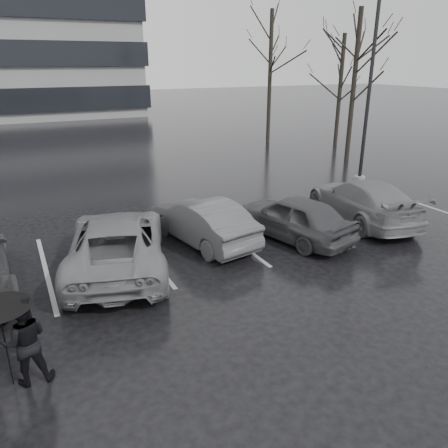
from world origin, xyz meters
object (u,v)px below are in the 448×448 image
object	(u,v)px
lamp_post	(370,88)
tree_north	(270,79)
car_east	(362,200)
car_west_a	(202,221)
car_west_b	(117,242)
tree_ne	(340,91)
car_main	(293,217)
tree_east	(353,87)
pedestrian_right	(25,341)

from	to	relation	value
lamp_post	tree_north	distance (m)	10.98
car_east	car_west_a	bearing A→B (deg)	3.61
car_west_b	tree_north	distance (m)	21.02
car_east	tree_ne	size ratio (longest dim) A/B	0.72
car_east	tree_north	xyz separation A→B (m)	(5.46, 15.13, 3.51)
car_east	car_main	bearing A→B (deg)	15.86
car_west_a	tree_north	xyz separation A→B (m)	(11.35, 14.50, 3.55)
car_main	lamp_post	distance (m)	9.15
car_main	tree_ne	size ratio (longest dim) A/B	0.59
car_west_b	tree_east	world-z (taller)	tree_east
car_west_b	tree_ne	size ratio (longest dim) A/B	0.77
car_west_a	tree_ne	distance (m)	18.99
pedestrian_right	lamp_post	size ratio (longest dim) A/B	0.18
pedestrian_right	car_main	bearing A→B (deg)	-153.88
lamp_post	car_east	bearing A→B (deg)	-132.30
car_west_a	pedestrian_right	xyz separation A→B (m)	(-5.30, -4.49, 0.13)
car_main	tree_ne	world-z (taller)	tree_ne
car_east	lamp_post	xyz separation A→B (m)	(3.89, 4.27, 3.50)
car_main	tree_east	bearing A→B (deg)	-153.00
tree_east	car_west_a	bearing A→B (deg)	-148.75
car_west_a	lamp_post	xyz separation A→B (m)	(9.78, 3.63, 3.54)
car_main	car_east	bearing A→B (deg)	171.77
car_east	tree_north	bearing A→B (deg)	-100.04
car_west_a	tree_east	size ratio (longest dim) A/B	0.53
pedestrian_right	tree_east	size ratio (longest dim) A/B	0.21
lamp_post	tree_east	size ratio (longest dim) A/B	1.16
car_west_b	car_east	world-z (taller)	car_west_b
car_west_b	pedestrian_right	size ratio (longest dim) A/B	3.27
lamp_post	tree_ne	size ratio (longest dim) A/B	1.32
car_main	car_west_a	world-z (taller)	car_main
tree_ne	car_east	bearing A→B (deg)	-126.44
tree_east	tree_ne	xyz separation A→B (m)	(2.50, 4.00, -0.50)
pedestrian_right	car_east	bearing A→B (deg)	-158.58
car_main	tree_ne	distance (m)	17.63
car_main	tree_ne	xyz separation A→B (m)	(12.15, 12.47, 2.79)
tree_ne	tree_north	xyz separation A→B (m)	(-3.50, 3.00, 0.75)
car_west_a	tree_ne	xyz separation A→B (m)	(14.85, 11.50, 2.80)
lamp_post	tree_north	world-z (taller)	lamp_post
car_east	tree_east	bearing A→B (deg)	-118.66
pedestrian_right	lamp_post	distance (m)	17.47
car_east	tree_ne	world-z (taller)	tree_ne
car_main	car_west_a	bearing A→B (deg)	-34.15
car_main	tree_north	bearing A→B (deg)	-133.49
car_west_a	tree_ne	size ratio (longest dim) A/B	0.60
tree_east	tree_north	xyz separation A→B (m)	(-1.00, 7.00, 0.25)
pedestrian_right	tree_east	xyz separation A→B (m)	(17.66, 11.98, 3.18)
tree_ne	tree_north	world-z (taller)	tree_north
car_west_b	car_west_a	bearing A→B (deg)	-151.56
pedestrian_right	tree_ne	distance (m)	25.87
car_main	pedestrian_right	bearing A→B (deg)	9.37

